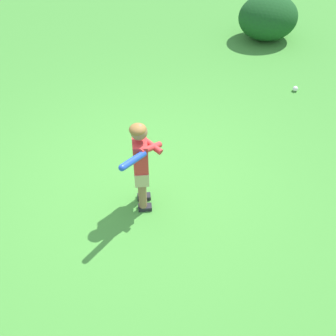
# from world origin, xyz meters

# --- Properties ---
(ground_plane) EXTENTS (40.00, 40.00, 0.00)m
(ground_plane) POSITION_xyz_m (0.00, 0.00, 0.00)
(ground_plane) COLOR #479338
(child_batter) EXTENTS (0.52, 0.54, 1.08)m
(child_batter) POSITION_xyz_m (0.42, -0.15, 0.65)
(child_batter) COLOR #232328
(child_batter) RESTS_ON ground
(play_ball_far_right) EXTENTS (0.08, 0.08, 0.08)m
(play_ball_far_right) POSITION_xyz_m (-1.25, 2.80, 0.04)
(play_ball_far_right) COLOR white
(play_ball_far_right) RESTS_ON ground
(shrub_left_background) EXTENTS (1.01, 1.12, 0.83)m
(shrub_left_background) POSITION_xyz_m (-3.17, 3.30, 0.41)
(shrub_left_background) COLOR #194C1E
(shrub_left_background) RESTS_ON ground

